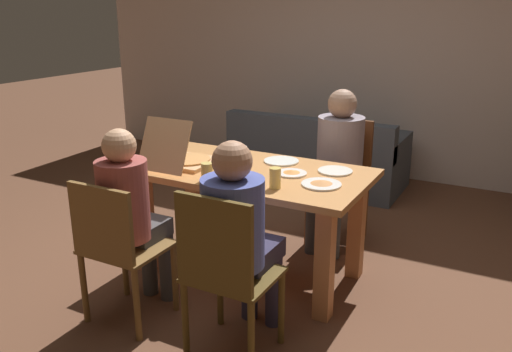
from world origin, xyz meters
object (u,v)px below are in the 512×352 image
object	(u,v)px
chair_1	(224,268)
chair_2	(343,175)
plate_0	(292,173)
drinking_glass_1	(275,178)
dining_table	(249,190)
pizza_box_0	(184,159)
drinking_glass_2	(243,156)
couch	(317,159)
plate_2	(321,184)
person_1	(239,229)
drinking_glass_0	(207,172)
person_0	(131,208)
chair_0	(116,245)
plate_1	(335,171)
plate_3	(281,161)
person_2	(338,156)

from	to	relation	value
chair_1	chair_2	distance (m)	1.82
plate_0	drinking_glass_1	size ratio (longest dim) A/B	1.57
dining_table	drinking_glass_1	size ratio (longest dim) A/B	12.56
pizza_box_0	drinking_glass_2	size ratio (longest dim) A/B	3.72
couch	pizza_box_0	bearing A→B (deg)	-93.15
plate_0	plate_2	xyz separation A→B (m)	(0.25, -0.12, -0.00)
person_1	drinking_glass_0	size ratio (longest dim) A/B	10.24
pizza_box_0	plate_2	xyz separation A→B (m)	(0.99, 0.05, -0.04)
person_0	pizza_box_0	xyz separation A→B (m)	(-0.07, 0.64, 0.13)
drinking_glass_1	chair_0	bearing A→B (deg)	-136.80
plate_1	plate_3	bearing A→B (deg)	174.01
plate_2	couch	world-z (taller)	plate_2
chair_0	plate_0	xyz separation A→B (m)	(0.66, 0.95, 0.27)
person_2	drinking_glass_2	size ratio (longest dim) A/B	8.98
drinking_glass_2	plate_2	bearing A→B (deg)	-12.54
person_0	chair_2	world-z (taller)	person_0
person_2	drinking_glass_0	distance (m)	1.20
pizza_box_0	dining_table	bearing A→B (deg)	17.03
couch	drinking_glass_0	bearing A→B (deg)	-85.12
person_0	plate_3	distance (m)	1.15
chair_1	drinking_glass_1	xyz separation A→B (m)	(-0.03, 0.65, 0.29)
person_1	drinking_glass_1	bearing A→B (deg)	93.71
person_2	pizza_box_0	world-z (taller)	person_2
couch	plate_2	bearing A→B (deg)	-67.87
plate_0	person_0	bearing A→B (deg)	-129.37
plate_3	plate_2	bearing A→B (deg)	-38.23
plate_1	drinking_glass_1	distance (m)	0.53
pizza_box_0	couch	size ratio (longest dim) A/B	0.29
chair_1	person_1	size ratio (longest dim) A/B	0.80
dining_table	chair_1	size ratio (longest dim) A/B	1.69
chair_1	pizza_box_0	distance (m)	1.15
chair_0	drinking_glass_0	size ratio (longest dim) A/B	7.70
person_1	plate_0	size ratio (longest dim) A/B	5.92
plate_3	drinking_glass_0	world-z (taller)	drinking_glass_0
person_0	plate_2	bearing A→B (deg)	36.99
drinking_glass_0	couch	world-z (taller)	drinking_glass_0
person_0	drinking_glass_0	xyz separation A→B (m)	(0.25, 0.43, 0.14)
plate_1	drinking_glass_2	bearing A→B (deg)	-165.47
dining_table	chair_2	world-z (taller)	chair_2
person_1	pizza_box_0	bearing A→B (deg)	141.66
chair_0	person_1	xyz separation A→B (m)	(0.73, 0.16, 0.19)
plate_0	chair_0	bearing A→B (deg)	-124.87
drinking_glass_2	drinking_glass_0	bearing A→B (deg)	-94.54
drinking_glass_0	plate_2	bearing A→B (deg)	21.20
person_0	pizza_box_0	distance (m)	0.66
person_2	drinking_glass_2	bearing A→B (deg)	-122.11
drinking_glass_0	couch	size ratio (longest dim) A/B	0.07
plate_3	chair_0	bearing A→B (deg)	-112.25
chair_1	person_2	size ratio (longest dim) A/B	0.78
plate_0	couch	distance (m)	2.17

